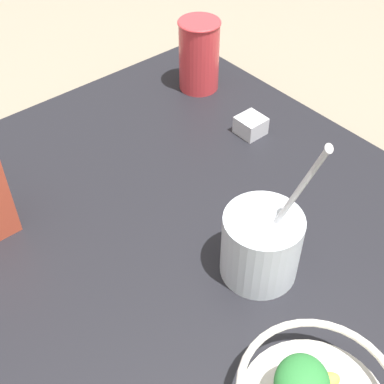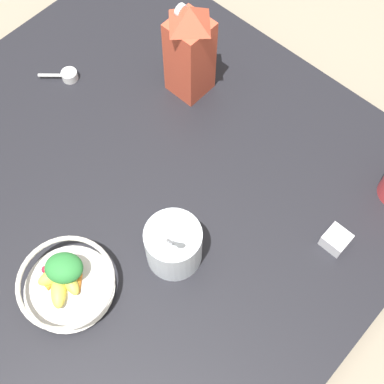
{
  "view_description": "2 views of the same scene",
  "coord_description": "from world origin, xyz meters",
  "px_view_note": "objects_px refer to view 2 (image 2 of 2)",
  "views": [
    {
      "loc": [
        0.36,
        -0.22,
        0.68
      ],
      "look_at": [
        -0.1,
        0.17,
        0.1
      ],
      "focal_mm": 50.0,
      "sensor_mm": 36.0,
      "label": 1
    },
    {
      "loc": [
        0.31,
        0.47,
        1.08
      ],
      "look_at": [
        -0.07,
        0.13,
        0.1
      ],
      "focal_mm": 50.0,
      "sensor_mm": 36.0,
      "label": 2
    }
  ],
  "objects_px": {
    "spice_jar": "(336,240)",
    "milk_carton": "(190,50)",
    "yogurt_tub": "(173,244)",
    "fruit_bowl": "(66,283)"
  },
  "relations": [
    {
      "from": "yogurt_tub",
      "to": "spice_jar",
      "type": "height_order",
      "value": "yogurt_tub"
    },
    {
      "from": "fruit_bowl",
      "to": "yogurt_tub",
      "type": "height_order",
      "value": "yogurt_tub"
    },
    {
      "from": "yogurt_tub",
      "to": "milk_carton",
      "type": "bearing_deg",
      "value": -141.42
    },
    {
      "from": "milk_carton",
      "to": "fruit_bowl",
      "type": "bearing_deg",
      "value": 17.48
    },
    {
      "from": "spice_jar",
      "to": "milk_carton",
      "type": "bearing_deg",
      "value": -101.03
    },
    {
      "from": "milk_carton",
      "to": "spice_jar",
      "type": "distance_m",
      "value": 0.52
    },
    {
      "from": "fruit_bowl",
      "to": "yogurt_tub",
      "type": "distance_m",
      "value": 0.22
    },
    {
      "from": "fruit_bowl",
      "to": "spice_jar",
      "type": "xyz_separation_m",
      "value": [
        -0.44,
        0.33,
        -0.02
      ]
    },
    {
      "from": "yogurt_tub",
      "to": "spice_jar",
      "type": "distance_m",
      "value": 0.34
    },
    {
      "from": "fruit_bowl",
      "to": "milk_carton",
      "type": "bearing_deg",
      "value": -162.52
    }
  ]
}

